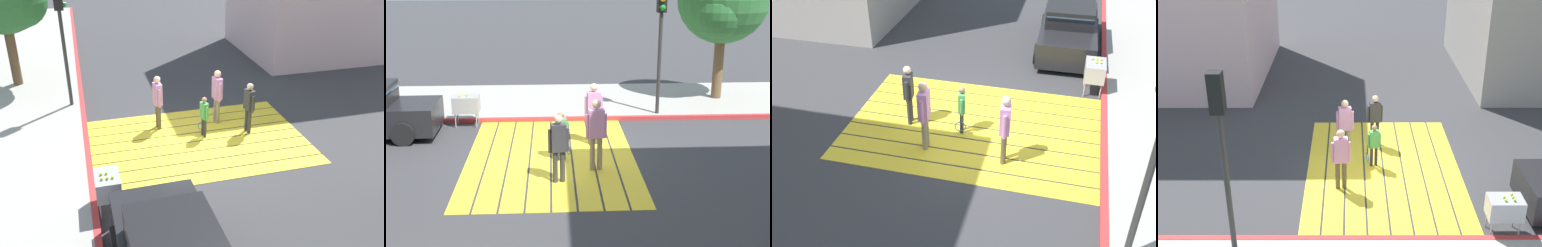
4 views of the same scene
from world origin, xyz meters
TOP-DOWN VIEW (x-y plane):
  - ground_plane at (0.00, 0.00)m, footprint 120.00×120.00m
  - crosswalk_stripes at (0.00, -0.00)m, footprint 6.40×4.35m
  - curb_painted at (-3.25, 0.00)m, footprint 0.16×40.00m
  - traffic_light_corner at (-3.58, 3.52)m, footprint 0.39×0.28m
  - tennis_ball_cart at (-2.90, -2.61)m, footprint 0.56×0.80m
  - pedestrian_adult_lead at (0.93, 1.11)m, footprint 0.26×0.52m
  - pedestrian_adult_trailing at (1.66, 0.19)m, footprint 0.25×0.48m
  - pedestrian_adult_side at (-0.97, 1.20)m, footprint 0.25×0.51m
  - pedestrian_child_with_racket at (0.25, 0.28)m, footprint 0.28×0.42m

SIDE VIEW (x-z plane):
  - ground_plane at x=0.00m, z-range 0.00..0.00m
  - crosswalk_stripes at x=0.00m, z-range 0.00..0.01m
  - curb_painted at x=-3.25m, z-range 0.00..0.13m
  - tennis_ball_cart at x=-2.90m, z-range 0.19..1.21m
  - pedestrian_child_with_racket at x=0.25m, z-range 0.08..1.39m
  - pedestrian_adult_trailing at x=1.66m, z-range 0.13..1.77m
  - pedestrian_adult_side at x=-0.97m, z-range 0.14..1.89m
  - pedestrian_adult_lead at x=0.93m, z-range 0.15..1.93m
  - traffic_light_corner at x=-3.58m, z-range 0.92..5.16m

